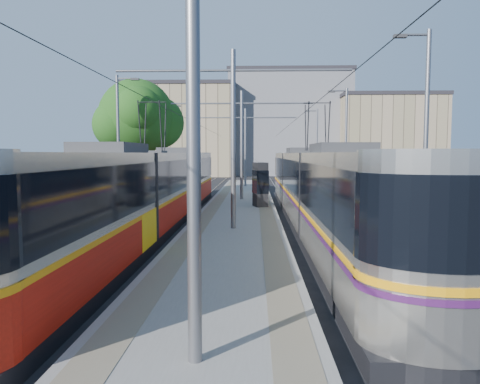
{
  "coord_description": "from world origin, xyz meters",
  "views": [
    {
      "loc": [
        0.85,
        -10.48,
        3.28
      ],
      "look_at": [
        0.21,
        9.83,
        1.6
      ],
      "focal_mm": 35.0,
      "sensor_mm": 36.0,
      "label": 1
    }
  ],
  "objects": [
    {
      "name": "building_centre",
      "position": [
        6.0,
        64.0,
        7.84
      ],
      "size": [
        18.36,
        14.28,
        15.67
      ],
      "color": "slate",
      "rests_on": "ground"
    },
    {
      "name": "ground",
      "position": [
        0.0,
        0.0,
        0.0
      ],
      "size": [
        160.0,
        160.0,
        0.0
      ],
      "primitive_type": "plane",
      "color": "black",
      "rests_on": "ground"
    },
    {
      "name": "shelter",
      "position": [
        1.17,
        15.77,
        1.6
      ],
      "size": [
        0.94,
        1.25,
        2.47
      ],
      "rotation": [
        0.0,
        0.0,
        0.25
      ],
      "color": "black",
      "rests_on": "platform"
    },
    {
      "name": "street_lamps",
      "position": [
        -0.0,
        21.0,
        4.18
      ],
      "size": [
        15.18,
        38.22,
        8.0
      ],
      "color": "slate",
      "rests_on": "ground"
    },
    {
      "name": "building_left",
      "position": [
        -10.0,
        60.0,
        6.67
      ],
      "size": [
        16.32,
        12.24,
        13.32
      ],
      "color": "tan",
      "rests_on": "ground"
    },
    {
      "name": "building_right",
      "position": [
        20.0,
        58.0,
        5.81
      ],
      "size": [
        14.28,
        10.2,
        11.6
      ],
      "color": "tan",
      "rests_on": "ground"
    },
    {
      "name": "tactile_strip_right",
      "position": [
        1.45,
        17.0,
        0.3
      ],
      "size": [
        0.7,
        50.0,
        0.01
      ],
      "primitive_type": "cube",
      "color": "gray",
      "rests_on": "platform"
    },
    {
      "name": "tree",
      "position": [
        -7.04,
        22.35,
        5.7
      ],
      "size": [
        5.8,
        5.37,
        8.43
      ],
      "color": "#382314",
      "rests_on": "ground"
    },
    {
      "name": "tram_left",
      "position": [
        -3.6,
        9.91,
        1.71
      ],
      "size": [
        2.43,
        30.37,
        5.5
      ],
      "color": "black",
      "rests_on": "ground"
    },
    {
      "name": "tram_right",
      "position": [
        3.6,
        10.47,
        1.86
      ],
      "size": [
        2.43,
        29.72,
        5.5
      ],
      "color": "black",
      "rests_on": "ground"
    },
    {
      "name": "tactile_strip_left",
      "position": [
        -1.45,
        17.0,
        0.3
      ],
      "size": [
        0.7,
        50.0,
        0.01
      ],
      "primitive_type": "cube",
      "color": "gray",
      "rests_on": "platform"
    },
    {
      "name": "rails",
      "position": [
        0.0,
        17.0,
        0.02
      ],
      "size": [
        8.71,
        70.0,
        0.03
      ],
      "color": "gray",
      "rests_on": "ground"
    },
    {
      "name": "platform",
      "position": [
        0.0,
        17.0,
        0.15
      ],
      "size": [
        4.0,
        50.0,
        0.3
      ],
      "primitive_type": "cube",
      "color": "gray",
      "rests_on": "ground"
    },
    {
      "name": "catenary",
      "position": [
        0.0,
        14.15,
        4.52
      ],
      "size": [
        9.2,
        70.0,
        7.0
      ],
      "color": "slate",
      "rests_on": "platform"
    }
  ]
}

